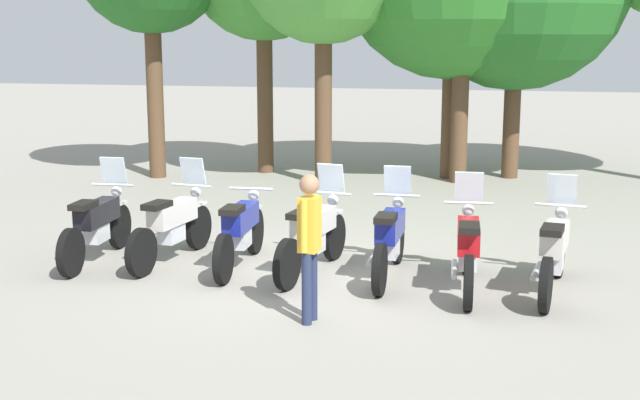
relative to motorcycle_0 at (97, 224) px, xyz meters
name	(u,v)px	position (x,y,z in m)	size (l,w,h in m)	color
ground_plane	(311,275)	(3.03, 0.01, -0.52)	(80.00, 80.00, 0.00)	gray
motorcycle_0	(97,224)	(0.00, 0.00, 0.00)	(0.62, 2.19, 1.37)	black
motorcycle_1	(173,224)	(1.02, 0.23, 0.00)	(0.63, 2.19, 1.37)	black
motorcycle_2	(240,230)	(2.02, 0.17, -0.01)	(0.62, 2.19, 0.99)	black
motorcycle_3	(313,234)	(3.04, 0.13, 0.00)	(0.69, 2.18, 1.37)	black
motorcycle_4	(390,238)	(4.04, 0.17, 0.00)	(0.62, 2.19, 1.37)	black
motorcycle_5	(468,248)	(5.04, -0.12, 0.00)	(0.62, 2.19, 1.37)	black
motorcycle_6	(554,251)	(6.06, -0.01, 0.00)	(0.66, 2.19, 1.37)	black
person_0	(309,238)	(3.48, -1.76, 0.42)	(0.24, 0.41, 1.62)	#232D4C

